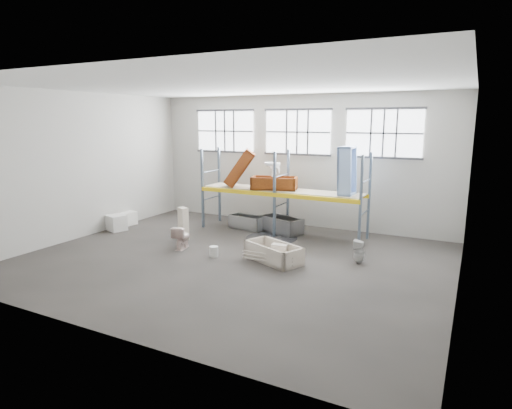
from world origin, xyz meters
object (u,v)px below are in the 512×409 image
Objects in this scene: toilet_beige at (182,237)px; bucket at (214,251)px; toilet_white at (359,252)px; steel_tub_right at (282,225)px; bathtub_beige at (273,252)px; steel_tub_left at (247,222)px; blue_tub_upright at (347,171)px; rust_tub_flat at (274,183)px; carton_near at (116,223)px; cistern_tall at (183,223)px.

toilet_beige reaches higher than bucket.
bucket is (-4.05, -1.39, -0.19)m from toilet_white.
toilet_beige reaches higher than steel_tub_right.
bathtub_beige reaches higher than steel_tub_left.
rust_tub_flat is at bearing -178.23° from blue_tub_upright.
blue_tub_upright reaches higher than carton_near.
blue_tub_upright is (2.35, -0.01, 2.11)m from steel_tub_right.
toilet_white is (2.26, 0.96, 0.09)m from bathtub_beige.
bathtub_beige is 1.09× the size of blue_tub_upright.
blue_tub_upright reaches higher than toilet_white.
cistern_tall reaches higher than bathtub_beige.
toilet_white is 4.43m from rust_tub_flat.
bathtub_beige is 1.09× the size of rust_tub_flat.
toilet_white is at bearing -32.39° from steel_tub_right.
steel_tub_left is 0.84× the size of blue_tub_upright.
rust_tub_flat reaches higher than steel_tub_right.
steel_tub_left is at bearing 153.30° from bathtub_beige.
bathtub_beige is at bearing -65.32° from rust_tub_flat.
bathtub_beige is 3.83m from cistern_tall.
toilet_white is at bearing 26.83° from cistern_tall.
steel_tub_right is at bearing 66.44° from cistern_tall.
blue_tub_upright is at bearing -0.33° from steel_tub_right.
steel_tub_left is at bearing 86.32° from cistern_tall.
blue_tub_upright is (1.24, 3.08, 2.14)m from bathtub_beige.
blue_tub_upright is (4.38, 3.29, 2.02)m from toilet_beige.
bucket is at bearing 158.11° from toilet_beige.
cistern_tall is at bearing 2.89° from carton_near.
bucket is (-1.78, -0.44, -0.10)m from bathtub_beige.
toilet_beige is at bearing -101.02° from steel_tub_left.
blue_tub_upright reaches higher than toilet_beige.
toilet_beige is 5.52m from toilet_white.
carton_near reaches higher than bathtub_beige.
steel_tub_left is 1.93m from rust_tub_flat.
cistern_tall is 3.54× the size of bucket.
toilet_beige is at bearing -152.38° from bathtub_beige.
rust_tub_flat is at bearing 68.38° from cistern_tall.
rust_tub_flat reaches higher than carton_near.
steel_tub_left is at bearing -179.46° from blue_tub_upright.
cistern_tall reaches higher than toilet_white.
bucket is at bearing -11.52° from carton_near.
rust_tub_flat is (1.76, 3.20, 1.44)m from toilet_beige.
toilet_beige is at bearing -31.83° from cistern_tall.
toilet_beige is 1.09× the size of toilet_white.
steel_tub_right is 0.97× the size of rust_tub_flat.
blue_tub_upright is at bearing 17.46° from carton_near.
steel_tub_left is 0.84× the size of rust_tub_flat.
rust_tub_flat is 2.68m from blue_tub_upright.
toilet_white reaches higher than steel_tub_right.
toilet_white is (6.02, 0.23, -0.21)m from cistern_tall.
toilet_white is 3.99m from steel_tub_right.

